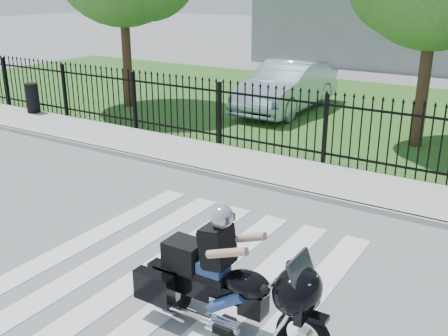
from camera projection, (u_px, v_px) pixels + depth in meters
The scene contains 9 objects.
ground at pixel (172, 276), 8.02m from camera, with size 120.00×120.00×0.00m, color slate.
crosswalk at pixel (172, 276), 8.02m from camera, with size 5.00×5.50×0.01m, color silver, non-canonical shape.
sidewalk at pixel (306, 177), 11.99m from camera, with size 40.00×2.00×0.12m, color #ADAAA3.
curb at pixel (287, 190), 11.19m from camera, with size 40.00×0.12×0.12m, color #ADAAA3.
grass_strip at pixel (391, 117), 17.58m from camera, with size 40.00×12.00×0.02m, color #26541D.
iron_fence at pixel (325, 131), 12.50m from camera, with size 26.00×0.04×1.80m.
motorcycle_rider at pixel (225, 281), 6.53m from camera, with size 2.70×0.79×1.79m.
parked_car at pixel (287, 86), 18.10m from camera, with size 1.80×5.15×1.70m, color #9FB4C8.
litter_bin at pixel (32, 98), 17.53m from camera, with size 0.44×0.44×0.98m, color black.
Camera 1 is at (4.41, -5.50, 4.24)m, focal length 42.00 mm.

